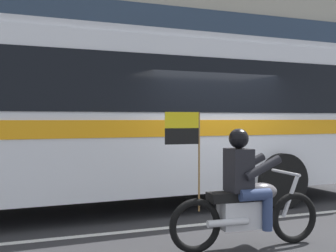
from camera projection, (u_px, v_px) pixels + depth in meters
The scene contains 6 objects.
ground_plane at pixel (218, 214), 7.86m from camera, with size 60.00×60.00×0.00m, color #2B2B2D.
sidewalk_curb at pixel (133, 175), 12.59m from camera, with size 28.00×3.80×0.15m, color gray.
lane_center_stripe at pixel (235, 221), 7.30m from camera, with size 26.60×0.14×0.01m, color silver.
transit_bus at pixel (108, 108), 8.31m from camera, with size 11.12×2.98×3.22m.
motorcycle_with_rider at pixel (245, 197), 5.78m from camera, with size 2.19×0.64×1.78m.
fire_hydrant at pixel (292, 157), 13.42m from camera, with size 0.22×0.30×0.75m.
Camera 1 is at (-3.73, -6.94, 1.70)m, focal length 47.42 mm.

